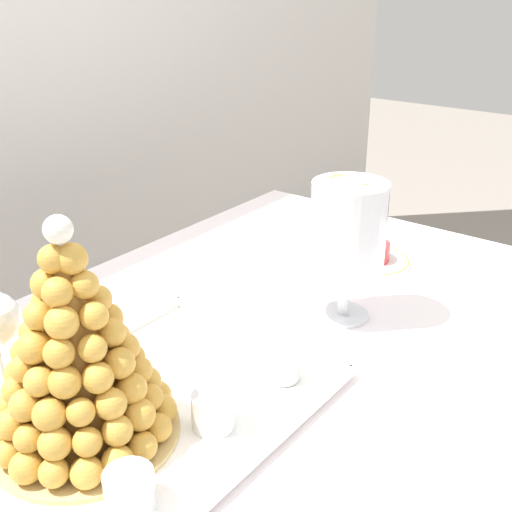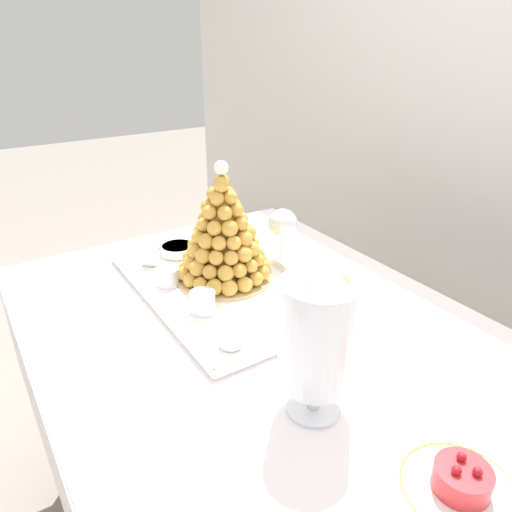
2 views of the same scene
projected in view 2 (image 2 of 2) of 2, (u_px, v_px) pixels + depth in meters
The scene contains 11 objects.
buffet_table at pixel (279, 380), 1.06m from camera, with size 1.42×0.93×0.76m.
serving_tray at pixel (221, 287), 1.23m from camera, with size 0.62×0.38×0.02m.
croquembouche at pixel (223, 235), 1.22m from camera, with size 0.25×0.25×0.31m.
dessert_cup_left at pixel (151, 255), 1.34m from camera, with size 0.05×0.05×0.05m.
dessert_cup_mid_left at pixel (168, 277), 1.23m from camera, with size 0.06×0.06×0.05m.
dessert_cup_centre at pixel (203, 303), 1.11m from camera, with size 0.06×0.06×0.05m.
dessert_cup_mid_right at pixel (231, 335), 0.99m from camera, with size 0.05×0.05×0.05m.
creme_brulee_ramekin at pixel (178, 249), 1.41m from camera, with size 0.10×0.10×0.02m.
macaron_goblet at pixel (318, 333), 0.78m from camera, with size 0.13×0.13×0.26m.
fruit_tart_plate at pixel (461, 484), 0.69m from camera, with size 0.17×0.17×0.06m.
wine_glass at pixel (283, 225), 1.32m from camera, with size 0.08×0.08×0.16m.
Camera 2 is at (0.68, -0.50, 1.37)m, focal length 33.93 mm.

